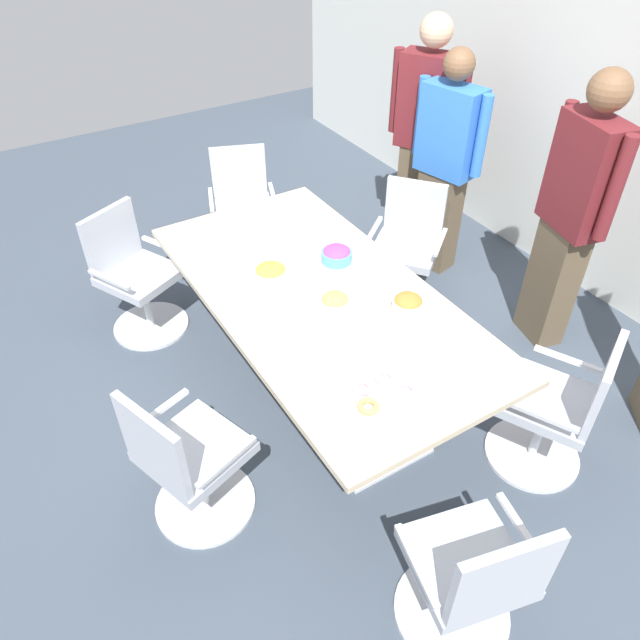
% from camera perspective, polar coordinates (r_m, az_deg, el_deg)
% --- Properties ---
extents(ground_plane, '(10.00, 10.00, 0.01)m').
position_cam_1_polar(ground_plane, '(4.02, 0.00, -6.10)').
color(ground_plane, '#3D4754').
extents(back_wall, '(8.00, 0.10, 2.80)m').
position_cam_1_polar(back_wall, '(4.78, 26.70, 17.72)').
color(back_wall, silver).
rests_on(back_wall, ground).
extents(conference_table, '(2.40, 1.20, 0.75)m').
position_cam_1_polar(conference_table, '(3.60, 0.00, 0.92)').
color(conference_table, '#CCB793').
rests_on(conference_table, ground).
extents(office_chair_0, '(0.70, 0.70, 0.91)m').
position_cam_1_polar(office_chair_0, '(5.05, -7.27, 10.03)').
color(office_chair_0, silver).
rests_on(office_chair_0, ground).
extents(office_chair_1, '(0.72, 0.72, 0.91)m').
position_cam_1_polar(office_chair_1, '(4.41, -17.02, 3.65)').
color(office_chair_1, silver).
rests_on(office_chair_1, ground).
extents(office_chair_2, '(0.69, 0.69, 0.91)m').
position_cam_1_polar(office_chair_2, '(3.16, -12.37, -13.20)').
color(office_chair_2, silver).
rests_on(office_chair_2, ground).
extents(office_chair_3, '(0.65, 0.65, 0.91)m').
position_cam_1_polar(office_chair_3, '(2.84, 14.03, -22.75)').
color(office_chair_3, silver).
rests_on(office_chair_3, ground).
extents(office_chair_4, '(0.72, 0.72, 0.91)m').
position_cam_1_polar(office_chair_4, '(3.55, 21.54, -8.14)').
color(office_chair_4, silver).
rests_on(office_chair_4, ground).
extents(office_chair_5, '(0.76, 0.76, 0.91)m').
position_cam_1_polar(office_chair_5, '(4.55, 8.17, 6.36)').
color(office_chair_5, silver).
rests_on(office_chair_5, ground).
extents(person_standing_0, '(0.57, 0.41, 1.86)m').
position_cam_1_polar(person_standing_0, '(5.02, 9.86, 16.93)').
color(person_standing_0, brown).
rests_on(person_standing_0, ground).
extents(person_standing_1, '(0.61, 0.32, 1.72)m').
position_cam_1_polar(person_standing_1, '(4.77, 11.76, 14.36)').
color(person_standing_1, brown).
rests_on(person_standing_1, ground).
extents(person_standing_2, '(0.61, 0.32, 1.87)m').
position_cam_1_polar(person_standing_2, '(4.14, 22.76, 9.29)').
color(person_standing_2, brown).
rests_on(person_standing_2, ground).
extents(snack_bowl_cookies, '(0.17, 0.17, 0.10)m').
position_cam_1_polar(snack_bowl_cookies, '(3.38, 1.40, 1.69)').
color(snack_bowl_cookies, white).
rests_on(snack_bowl_cookies, conference_table).
extents(snack_bowl_candy_mix, '(0.19, 0.19, 0.10)m').
position_cam_1_polar(snack_bowl_candy_mix, '(3.77, 1.58, 6.23)').
color(snack_bowl_candy_mix, '#4C9EC6').
rests_on(snack_bowl_candy_mix, conference_table).
extents(snack_bowl_pretzels, '(0.18, 0.18, 0.11)m').
position_cam_1_polar(snack_bowl_pretzels, '(3.40, 8.32, 1.53)').
color(snack_bowl_pretzels, white).
rests_on(snack_bowl_pretzels, conference_table).
extents(snack_bowl_chips_yellow, '(0.21, 0.21, 0.08)m').
position_cam_1_polar(snack_bowl_chips_yellow, '(3.64, -4.69, 4.56)').
color(snack_bowl_chips_yellow, white).
rests_on(snack_bowl_chips_yellow, conference_table).
extents(donut_platter, '(0.32, 0.32, 0.04)m').
position_cam_1_polar(donut_platter, '(2.91, 6.05, -7.09)').
color(donut_platter, white).
rests_on(donut_platter, conference_table).
extents(plate_stack, '(0.23, 0.23, 0.05)m').
position_cam_1_polar(plate_stack, '(4.11, -4.71, 8.79)').
color(plate_stack, white).
rests_on(plate_stack, conference_table).
extents(napkin_pile, '(0.17, 0.17, 0.07)m').
position_cam_1_polar(napkin_pile, '(3.98, -10.47, 7.26)').
color(napkin_pile, white).
rests_on(napkin_pile, conference_table).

